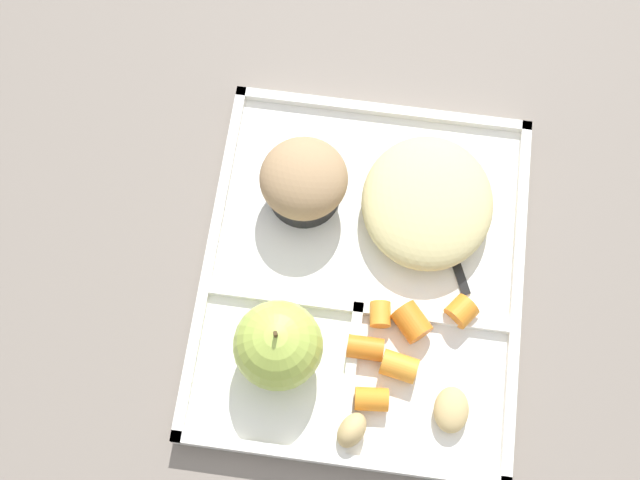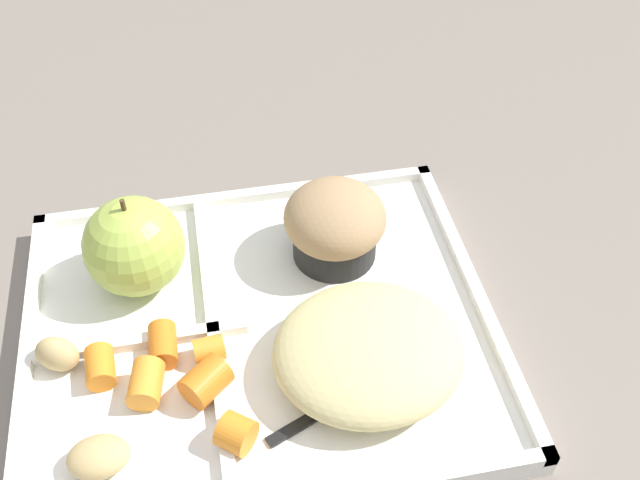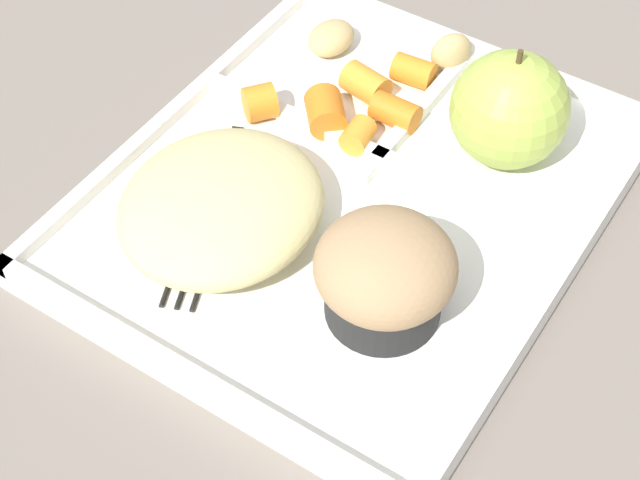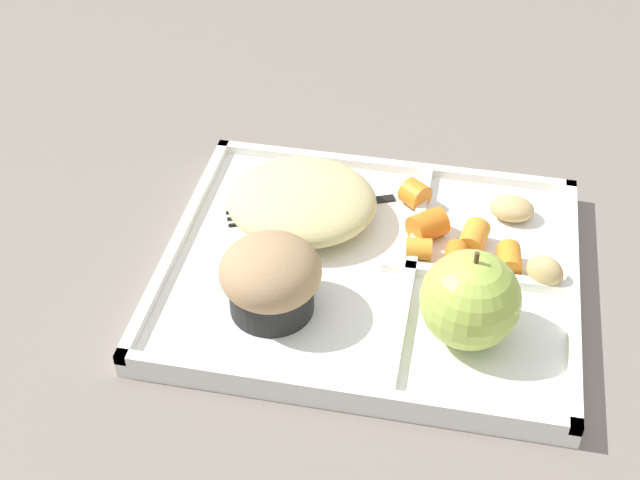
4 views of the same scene
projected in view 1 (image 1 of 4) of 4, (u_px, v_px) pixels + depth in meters
ground at (362, 278)px, 0.77m from camera, size 6.00×6.00×0.00m
lunch_tray at (362, 276)px, 0.77m from camera, size 0.35×0.29×0.02m
green_apple at (278, 346)px, 0.70m from camera, size 0.08×0.08×0.09m
bran_muffin at (304, 182)px, 0.76m from camera, size 0.08×0.08×0.07m
carrot_slice_edge at (380, 314)px, 0.74m from camera, size 0.02×0.02×0.02m
carrot_slice_tilted at (365, 348)px, 0.73m from camera, size 0.02×0.03×0.02m
carrot_slice_large at (412, 322)px, 0.73m from camera, size 0.04×0.04×0.03m
carrot_slice_back at (399, 366)px, 0.72m from camera, size 0.03×0.03×0.02m
carrot_slice_center at (372, 399)px, 0.71m from camera, size 0.02×0.03×0.02m
carrot_slice_small at (461, 311)px, 0.74m from camera, size 0.03×0.03×0.02m
potato_chunk_golden at (451, 410)px, 0.71m from camera, size 0.04×0.03×0.02m
potato_chunk_corner at (352, 430)px, 0.70m from camera, size 0.04×0.03×0.03m
egg_noodle_pile at (427, 202)px, 0.76m from camera, size 0.13×0.12×0.04m
meatball_back at (420, 214)px, 0.77m from camera, size 0.03×0.03×0.03m
meatball_side at (463, 188)px, 0.77m from camera, size 0.03×0.03×0.03m
meatball_front at (428, 207)px, 0.76m from camera, size 0.04×0.04×0.04m
plastic_fork at (436, 206)px, 0.78m from camera, size 0.15×0.07×0.00m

